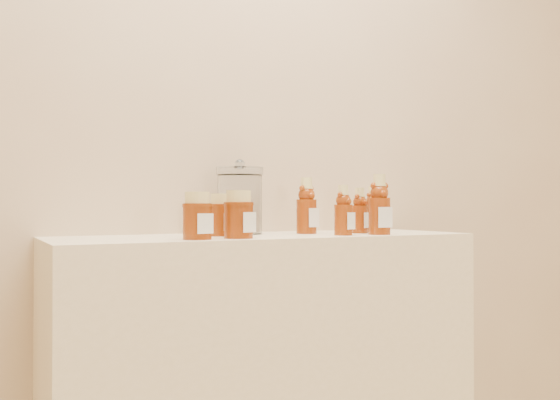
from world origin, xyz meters
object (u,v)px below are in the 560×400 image
honey_jar_left (197,216)px  glass_canister (240,198)px  bear_bottle_back_left (306,202)px  display_table (267,393)px  bear_bottle_front_left (343,207)px

honey_jar_left → glass_canister: glass_canister is taller
bear_bottle_back_left → honey_jar_left: bear_bottle_back_left is taller
display_table → honey_jar_left: honey_jar_left is taller
display_table → bear_bottle_front_left: 0.57m
bear_bottle_front_left → glass_canister: size_ratio=0.75×
bear_bottle_back_left → glass_canister: glass_canister is taller
bear_bottle_back_left → honey_jar_left: bearing=-175.7°
bear_bottle_front_left → display_table: bearing=126.5°
bear_bottle_back_left → bear_bottle_front_left: bear_bottle_back_left is taller
display_table → bear_bottle_back_left: size_ratio=6.30×
display_table → bear_bottle_front_left: size_ratio=7.44×
display_table → bear_bottle_back_left: bearing=8.4°
honey_jar_left → glass_canister: 0.30m
bear_bottle_back_left → glass_canister: bearing=144.4°
glass_canister → honey_jar_left: bearing=-134.6°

